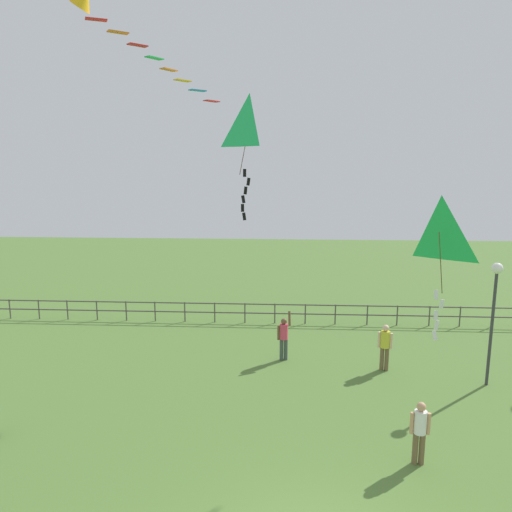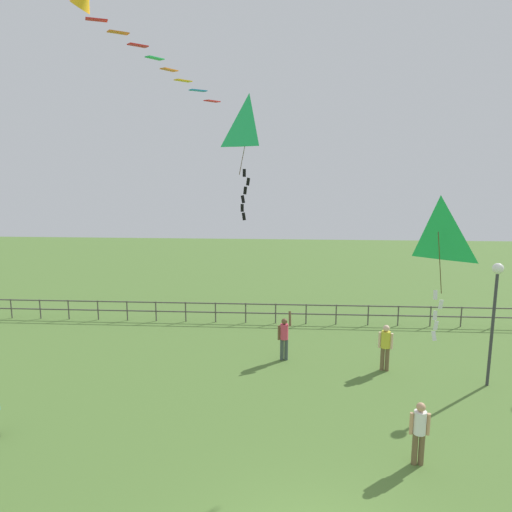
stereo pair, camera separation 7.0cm
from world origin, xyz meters
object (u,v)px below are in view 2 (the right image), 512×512
at_px(lamppost, 495,297).
at_px(kite_2, 249,126).
at_px(person_1, 419,429).
at_px(person_4, 385,345).
at_px(person_0, 284,336).
at_px(kite_0, 438,236).
at_px(streamer_kite, 97,9).

height_order(lamppost, kite_2, kite_2).
bearing_deg(kite_2, lamppost, 22.00).
relative_size(person_1, person_4, 0.96).
bearing_deg(kite_2, person_0, 79.09).
xyz_separation_m(person_0, person_4, (3.62, -0.74, 0.01)).
relative_size(person_0, kite_0, 0.65).
height_order(person_0, streamer_kite, streamer_kite).
bearing_deg(person_0, kite_2, -100.91).
distance_m(person_1, streamer_kite, 14.14).
distance_m(lamppost, streamer_kite, 14.94).
bearing_deg(person_4, streamer_kite, -165.65).
height_order(lamppost, kite_0, kite_0).
xyz_separation_m(kite_0, streamer_kite, (-8.34, 4.80, 5.67)).
bearing_deg(person_1, person_0, 117.73).
relative_size(person_4, streamer_kite, 0.45).
relative_size(person_0, person_4, 1.13).
relative_size(person_1, kite_0, 0.55).
height_order(person_0, person_1, person_0).
relative_size(lamppost, kite_2, 1.34).
bearing_deg(kite_2, streamer_kite, 157.35).
xyz_separation_m(lamppost, person_0, (-6.83, 1.74, -2.11)).
bearing_deg(lamppost, person_1, -127.46).
distance_m(lamppost, person_4, 3.97).
relative_size(lamppost, kite_0, 1.41).
bearing_deg(streamer_kite, person_4, 14.35).
distance_m(person_0, person_4, 3.69).
height_order(lamppost, person_0, lamppost).
distance_m(person_4, streamer_kite, 14.10).
height_order(person_1, person_4, person_4).
xyz_separation_m(kite_2, streamer_kite, (-4.43, 1.85, 3.35)).
bearing_deg(lamppost, person_0, 165.70).
bearing_deg(kite_2, person_4, 42.29).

